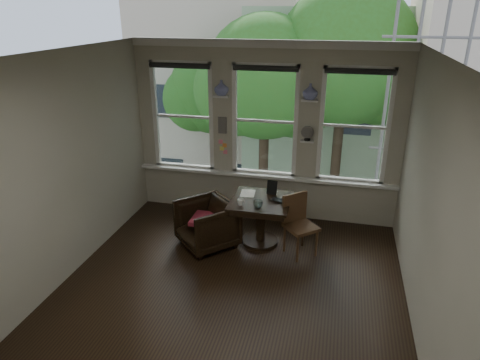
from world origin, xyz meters
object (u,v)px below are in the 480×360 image
(side_chair_right, at_px, (301,227))
(table, at_px, (260,222))
(laptop, at_px, (279,202))
(mug, at_px, (241,202))
(armchair_left, at_px, (207,224))

(side_chair_right, bearing_deg, table, 123.11)
(laptop, distance_m, mug, 0.59)
(table, bearing_deg, armchair_left, -161.75)
(mug, bearing_deg, table, 45.08)
(armchair_left, height_order, mug, mug)
(table, height_order, mug, mug)
(side_chair_right, xyz_separation_m, mug, (-0.90, -0.08, 0.34))
(table, height_order, armchair_left, table)
(table, relative_size, armchair_left, 1.11)
(armchair_left, distance_m, laptop, 1.17)
(table, distance_m, mug, 0.56)
(armchair_left, xyz_separation_m, side_chair_right, (1.44, 0.08, 0.09))
(armchair_left, relative_size, laptop, 2.61)
(armchair_left, xyz_separation_m, mug, (0.54, 0.00, 0.43))
(laptop, relative_size, mug, 3.07)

